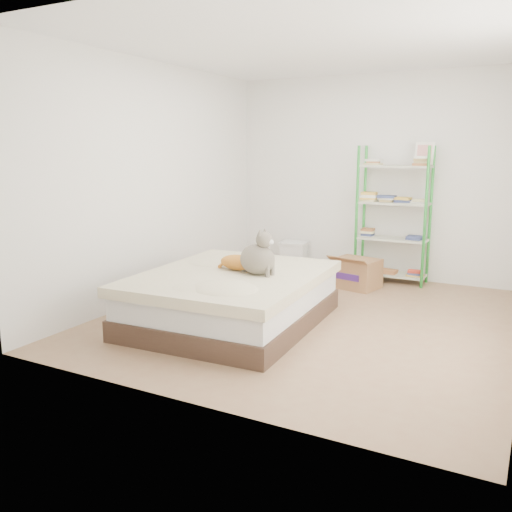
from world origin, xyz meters
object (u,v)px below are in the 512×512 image
Objects in this scene: grey_cat at (257,253)px; white_bin at (294,256)px; bed at (232,298)px; orange_cat at (239,261)px; cardboard_box at (356,273)px; shelf_unit at (394,218)px.

grey_cat is 1.03× the size of white_bin.
bed reaches higher than white_bin.
orange_cat is 0.80× the size of cardboard_box.
orange_cat is 0.29m from grey_cat.
cardboard_box is (0.39, 1.83, -0.53)m from grey_cat.
cardboard_box reaches higher than white_bin.
shelf_unit is at bearing 65.79° from bed.
shelf_unit is 1.47m from white_bin.
shelf_unit is at bearing 72.32° from cardboard_box.
shelf_unit is 0.87m from cardboard_box.
bed is 1.98m from cardboard_box.
grey_cat reaches higher than cardboard_box.
white_bin is at bearing 17.68° from grey_cat.
orange_cat reaches higher than bed.
orange_cat is 2.46m from shelf_unit.
orange_cat is at bearing -79.90° from white_bin.
cardboard_box is at bearing -24.94° from white_bin.
cardboard_box is (0.64, 1.74, -0.41)m from orange_cat.
bed reaches higher than cardboard_box.
orange_cat is at bearing 88.11° from bed.
cardboard_box is (0.64, 1.87, -0.07)m from bed.
grey_cat is (0.25, -0.08, 0.12)m from orange_cat.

